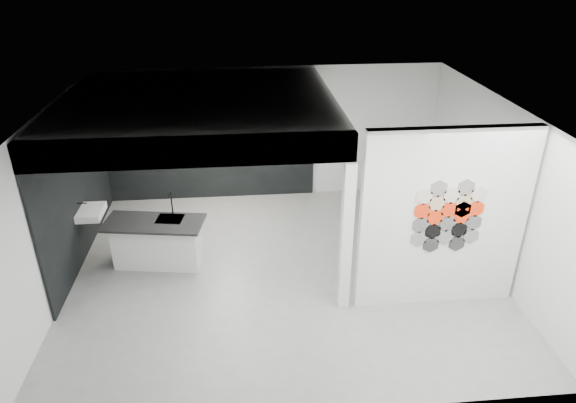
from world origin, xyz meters
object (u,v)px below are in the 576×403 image
(kitchen_island, at_px, (158,241))
(glass_vase, at_px, (279,136))
(stockpot, at_px, (164,138))
(bottle_dark, at_px, (196,138))
(wall_basin, at_px, (91,212))
(utensil_cup, at_px, (173,140))
(partition_panel, at_px, (443,220))
(kettle, at_px, (263,136))
(glass_bowl, at_px, (279,137))

(kitchen_island, bearing_deg, glass_vase, 56.65)
(stockpot, distance_m, bottle_dark, 0.64)
(stockpot, bearing_deg, glass_vase, 0.00)
(wall_basin, relative_size, utensil_cup, 6.27)
(stockpot, distance_m, glass_vase, 2.35)
(partition_panel, xyz_separation_m, stockpot, (-4.43, 3.87, 0.02))
(partition_panel, xyz_separation_m, kettle, (-2.40, 3.87, -0.00))
(kettle, relative_size, utensil_cup, 1.95)
(stockpot, bearing_deg, bottle_dark, 0.00)
(stockpot, xyz_separation_m, kettle, (2.03, 0.00, -0.02))
(kitchen_island, height_order, kettle, kettle)
(kitchen_island, xyz_separation_m, kettle, (1.94, 2.46, 0.96))
(wall_basin, distance_m, kettle, 3.74)
(glass_bowl, xyz_separation_m, glass_vase, (0.00, 0.00, 0.02))
(utensil_cup, bearing_deg, kitchen_island, -92.32)
(wall_basin, relative_size, kettle, 3.22)
(partition_panel, distance_m, stockpot, 5.88)
(glass_vase, xyz_separation_m, bottle_dark, (-1.71, 0.00, 0.02))
(kitchen_island, xyz_separation_m, bottle_dark, (0.55, 2.46, 0.97))
(kitchen_island, xyz_separation_m, glass_bowl, (2.26, 2.46, 0.92))
(partition_panel, bearing_deg, glass_bowl, 118.23)
(kettle, bearing_deg, partition_panel, -45.50)
(wall_basin, xyz_separation_m, bottle_dark, (1.68, 2.07, 0.56))
(partition_panel, relative_size, glass_vase, 20.88)
(partition_panel, height_order, kitchen_island, partition_panel)
(kettle, height_order, glass_bowl, kettle)
(glass_bowl, relative_size, bottle_dark, 0.71)
(wall_basin, height_order, utensil_cup, utensil_cup)
(wall_basin, bearing_deg, stockpot, 63.31)
(partition_panel, xyz_separation_m, glass_vase, (-2.08, 3.87, -0.01))
(glass_vase, height_order, bottle_dark, bottle_dark)
(kitchen_island, height_order, stockpot, stockpot)
(glass_bowl, bearing_deg, utensil_cup, 180.00)
(kitchen_island, bearing_deg, wall_basin, 169.80)
(partition_panel, height_order, glass_vase, partition_panel)
(wall_basin, bearing_deg, kettle, 33.96)
(partition_panel, distance_m, wall_basin, 5.78)
(kitchen_island, height_order, utensil_cup, utensil_cup)
(wall_basin, distance_m, glass_bowl, 4.00)
(stockpot, height_order, glass_vase, stockpot)
(partition_panel, distance_m, bottle_dark, 5.41)
(stockpot, height_order, utensil_cup, stockpot)
(partition_panel, distance_m, glass_bowl, 4.39)
(glass_bowl, bearing_deg, partition_panel, -61.77)
(stockpot, distance_m, utensil_cup, 0.19)
(wall_basin, distance_m, glass_vase, 4.01)
(kettle, bearing_deg, utensil_cup, -167.33)
(kitchen_island, distance_m, glass_bowl, 3.47)
(kettle, bearing_deg, glass_bowl, 12.67)
(kitchen_island, relative_size, kettle, 9.27)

